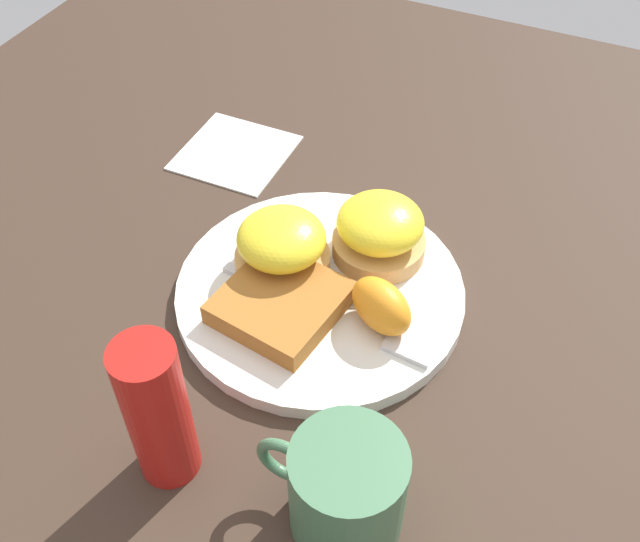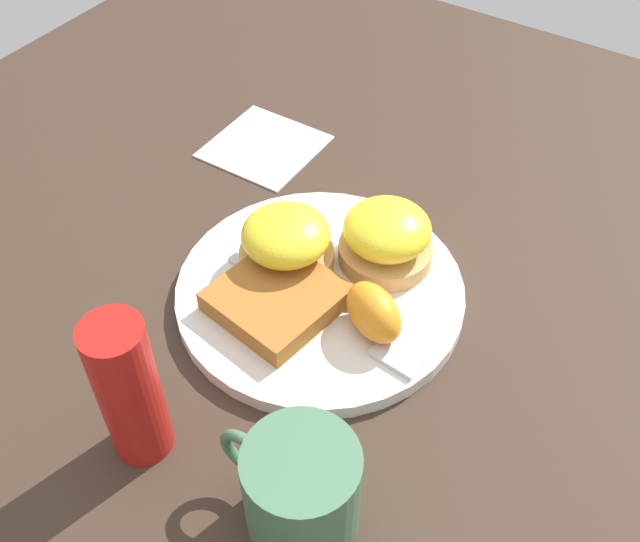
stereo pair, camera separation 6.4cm
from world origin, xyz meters
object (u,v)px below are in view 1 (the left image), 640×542
(hashbrown_patty, at_px, (281,302))
(fork, at_px, (339,316))
(orange_wedge, at_px, (381,306))
(sandwich_benedict_right, at_px, (282,246))
(cup, at_px, (345,489))
(condiment_bottle, at_px, (157,413))
(sandwich_benedict_left, at_px, (380,231))

(hashbrown_patty, xyz_separation_m, fork, (-0.05, -0.01, -0.01))
(hashbrown_patty, distance_m, orange_wedge, 0.08)
(sandwich_benedict_right, relative_size, fork, 0.42)
(sandwich_benedict_right, xyz_separation_m, hashbrown_patty, (-0.02, 0.04, -0.02))
(fork, distance_m, cup, 0.17)
(sandwich_benedict_right, relative_size, hashbrown_patty, 0.88)
(orange_wedge, relative_size, cup, 0.57)
(hashbrown_patty, height_order, condiment_bottle, condiment_bottle)
(orange_wedge, distance_m, condiment_bottle, 0.20)
(condiment_bottle, bearing_deg, sandwich_benedict_right, -87.70)
(hashbrown_patty, relative_size, condiment_bottle, 0.72)
(sandwich_benedict_right, height_order, condiment_bottle, condiment_bottle)
(condiment_bottle, bearing_deg, cup, -173.72)
(cup, distance_m, condiment_bottle, 0.14)
(hashbrown_patty, xyz_separation_m, cup, (-0.12, 0.14, 0.02))
(fork, relative_size, cup, 1.90)
(sandwich_benedict_right, bearing_deg, hashbrown_patty, 115.09)
(sandwich_benedict_right, relative_size, orange_wedge, 1.40)
(cup, bearing_deg, hashbrown_patty, -49.53)
(sandwich_benedict_left, xyz_separation_m, orange_wedge, (-0.03, 0.08, -0.01))
(hashbrown_patty, xyz_separation_m, condiment_bottle, (0.01, 0.15, 0.04))
(orange_wedge, bearing_deg, sandwich_benedict_right, -12.60)
(sandwich_benedict_left, bearing_deg, sandwich_benedict_right, 37.86)
(hashbrown_patty, relative_size, fork, 0.47)
(sandwich_benedict_right, distance_m, condiment_bottle, 0.20)
(sandwich_benedict_right, distance_m, orange_wedge, 0.10)
(hashbrown_patty, height_order, fork, hashbrown_patty)
(sandwich_benedict_right, distance_m, cup, 0.23)
(sandwich_benedict_left, bearing_deg, cup, 106.49)
(fork, height_order, cup, cup)
(hashbrown_patty, bearing_deg, cup, 130.47)
(sandwich_benedict_right, relative_size, cup, 0.79)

